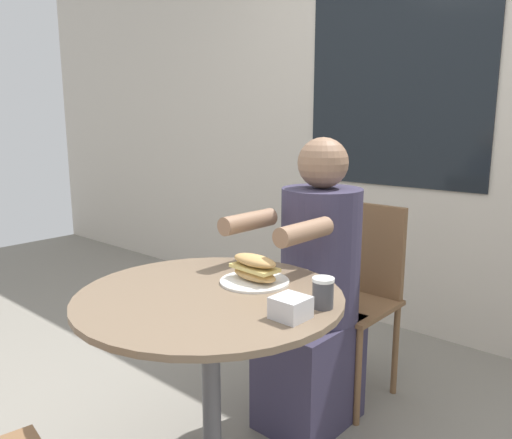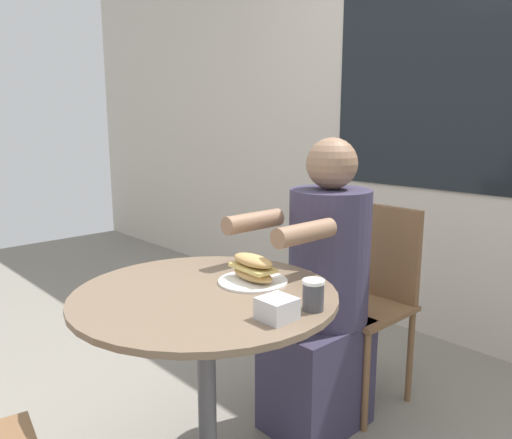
# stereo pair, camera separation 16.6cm
# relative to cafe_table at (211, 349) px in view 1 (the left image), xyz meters

# --- Properties ---
(storefront_wall) EXTENTS (8.00, 0.09, 2.80)m
(storefront_wall) POSITION_rel_cafe_table_xyz_m (-0.00, 1.76, 0.87)
(storefront_wall) COLOR beige
(storefront_wall) RESTS_ON ground_plane
(cafe_table) EXTENTS (0.83, 0.83, 0.72)m
(cafe_table) POSITION_rel_cafe_table_xyz_m (0.00, 0.00, 0.00)
(cafe_table) COLOR brown
(cafe_table) RESTS_ON ground_plane
(diner_chair) EXTENTS (0.39, 0.39, 0.87)m
(diner_chair) POSITION_rel_cafe_table_xyz_m (-0.01, 0.94, -0.01)
(diner_chair) COLOR brown
(diner_chair) RESTS_ON ground_plane
(seated_diner) EXTENTS (0.33, 0.58, 1.18)m
(seated_diner) POSITION_rel_cafe_table_xyz_m (-0.01, 0.59, -0.02)
(seated_diner) COLOR #38334C
(seated_diner) RESTS_ON ground_plane
(sandwich_on_plate) EXTENTS (0.23, 0.23, 0.09)m
(sandwich_on_plate) POSITION_rel_cafe_table_xyz_m (0.03, 0.17, 0.22)
(sandwich_on_plate) COLOR white
(sandwich_on_plate) RESTS_ON cafe_table
(drink_cup) EXTENTS (0.06, 0.06, 0.09)m
(drink_cup) POSITION_rel_cafe_table_xyz_m (0.33, 0.13, 0.23)
(drink_cup) COLOR #424247
(drink_cup) RESTS_ON cafe_table
(napkin_box) EXTENTS (0.09, 0.09, 0.06)m
(napkin_box) POSITION_rel_cafe_table_xyz_m (0.31, 0.01, 0.21)
(napkin_box) COLOR silver
(napkin_box) RESTS_ON cafe_table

